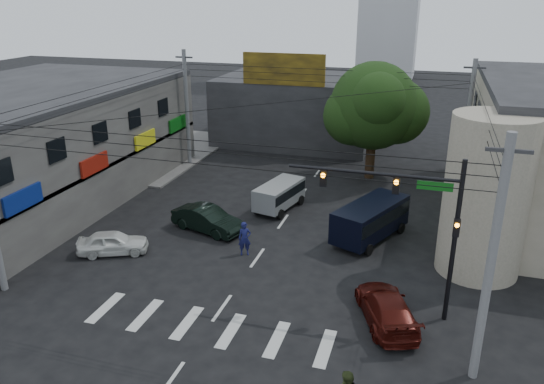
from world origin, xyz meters
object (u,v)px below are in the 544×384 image
at_px(utility_pole_near_right, 491,265).
at_px(dark_sedan, 207,219).
at_px(traffic_gantry, 415,211).
at_px(navy_van, 370,221).
at_px(silver_minivan, 279,197).
at_px(maroon_sedan, 386,308).
at_px(traffic_officer, 245,239).
at_px(utility_pole_far_left, 187,109).
at_px(street_tree, 374,106).
at_px(white_compact, 113,243).
at_px(utility_pole_far_right, 467,127).

bearing_deg(utility_pole_near_right, dark_sedan, 148.24).
height_order(traffic_gantry, navy_van, traffic_gantry).
bearing_deg(dark_sedan, silver_minivan, -17.83).
bearing_deg(maroon_sedan, traffic_officer, -49.10).
bearing_deg(navy_van, utility_pole_far_left, 81.53).
bearing_deg(silver_minivan, street_tree, -17.44).
relative_size(dark_sedan, white_compact, 1.18).
relative_size(street_tree, utility_pole_far_left, 0.95).
xyz_separation_m(white_compact, navy_van, (13.00, 5.84, 0.44)).
height_order(street_tree, silver_minivan, street_tree).
height_order(utility_pole_far_right, maroon_sedan, utility_pole_far_right).
relative_size(maroon_sedan, silver_minivan, 1.16).
bearing_deg(utility_pole_far_left, utility_pole_near_right, -44.31).
bearing_deg(traffic_officer, utility_pole_far_left, 102.12).
bearing_deg(street_tree, dark_sedan, -122.11).
bearing_deg(silver_minivan, utility_pole_far_left, 66.76).
bearing_deg(white_compact, navy_van, -90.37).
height_order(maroon_sedan, navy_van, navy_van).
bearing_deg(silver_minivan, dark_sedan, 158.11).
relative_size(dark_sedan, navy_van, 0.82).
bearing_deg(utility_pole_far_left, utility_pole_far_right, 0.00).
xyz_separation_m(maroon_sedan, navy_van, (-1.69, 8.03, 0.39)).
xyz_separation_m(street_tree, utility_pole_near_right, (6.50, -21.50, -0.87)).
xyz_separation_m(utility_pole_far_right, maroon_sedan, (-3.41, -17.93, -3.92)).
xyz_separation_m(dark_sedan, silver_minivan, (3.11, 4.45, 0.14)).
relative_size(utility_pole_near_right, dark_sedan, 1.95).
bearing_deg(silver_minivan, traffic_officer, -166.80).
relative_size(street_tree, traffic_gantry, 1.21).
xyz_separation_m(utility_pole_near_right, maroon_sedan, (-3.41, 2.57, -3.92)).
bearing_deg(maroon_sedan, navy_van, -99.52).
bearing_deg(utility_pole_near_right, maroon_sedan, 142.99).
distance_m(utility_pole_near_right, utility_pole_far_right, 20.50).
height_order(maroon_sedan, silver_minivan, silver_minivan).
relative_size(utility_pole_near_right, utility_pole_far_left, 1.00).
bearing_deg(utility_pole_far_left, traffic_officer, -54.82).
height_order(utility_pole_far_right, silver_minivan, utility_pole_far_right).
distance_m(traffic_gantry, white_compact, 16.05).
height_order(dark_sedan, traffic_officer, traffic_officer).
bearing_deg(silver_minivan, utility_pole_far_right, -44.67).
bearing_deg(utility_pole_near_right, white_compact, 165.25).
bearing_deg(utility_pole_far_right, white_compact, -139.02).
distance_m(dark_sedan, traffic_officer, 3.84).
xyz_separation_m(traffic_gantry, traffic_officer, (-8.59, 3.20, -3.90)).
relative_size(utility_pole_far_right, navy_van, 1.60).
bearing_deg(utility_pole_near_right, navy_van, 115.71).
bearing_deg(white_compact, utility_pole_near_right, -129.31).
distance_m(maroon_sedan, navy_van, 8.22).
relative_size(maroon_sedan, traffic_officer, 2.71).
bearing_deg(white_compact, street_tree, -59.32).
relative_size(utility_pole_far_right, traffic_officer, 4.93).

